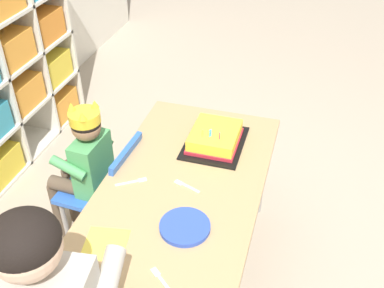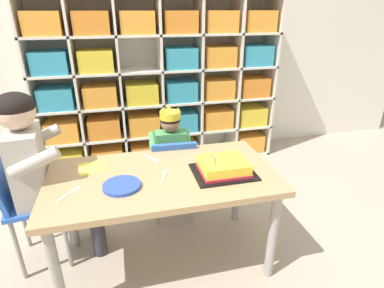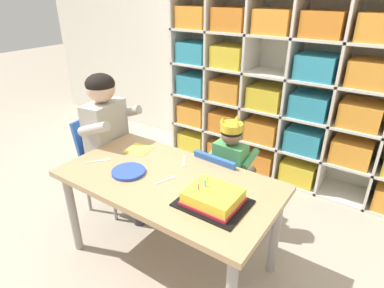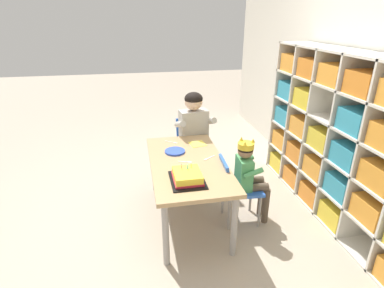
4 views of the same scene
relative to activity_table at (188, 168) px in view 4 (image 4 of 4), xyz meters
The scene contains 14 objects.
ground 0.52m from the activity_table, ahead, with size 16.00×16.00×0.00m, color tan.
classroom_back_wall 1.78m from the activity_table, 90.00° to the left, with size 6.01×0.10×2.63m, color silver.
storage_cubby_shelf 1.39m from the activity_table, 82.16° to the left, with size 2.19×0.35×1.51m.
activity_table is the anchor object (origin of this frame).
classroom_chair_blue 0.46m from the activity_table, 72.76° to the left, with size 0.33×0.38×0.63m.
child_with_crown 0.54m from the activity_table, 75.69° to the left, with size 0.30×0.31×0.82m.
classroom_chair_adult_side 0.78m from the activity_table, 166.23° to the left, with size 0.37×0.37×0.71m.
adult_helper_seated 0.68m from the activity_table, 162.72° to the left, with size 0.45×0.43×1.04m.
birthday_cake_on_tray 0.35m from the activity_table, 10.53° to the right, with size 0.33×0.27×0.11m.
paper_plate_stack 0.25m from the activity_table, 159.08° to the right, with size 0.19×0.19×0.02m, color blue.
paper_napkin_square 0.41m from the activity_table, 155.63° to the left, with size 0.15×0.15×0.00m, color #F4DB4C.
fork_scattered_mid_table 0.21m from the activity_table, 98.57° to the left, with size 0.09×0.12×0.00m.
fork_near_child_seat 0.07m from the activity_table, 69.00° to the right, with size 0.06×0.12×0.00m.
fork_beside_plate_stack 0.47m from the activity_table, behind, with size 0.10×0.12×0.00m.
Camera 4 is at (2.37, -0.42, 1.78)m, focal length 28.48 mm.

